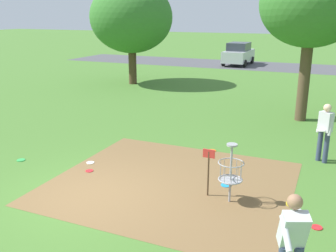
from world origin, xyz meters
name	(u,v)px	position (x,y,z in m)	size (l,w,h in m)	color
ground_plane	(88,196)	(0.00, 0.00, 0.00)	(160.00, 160.00, 0.00)	#47752D
dirt_tee_pad	(172,182)	(1.52, 1.49, 0.00)	(5.85, 5.26, 0.01)	brown
disc_golf_basket	(228,170)	(3.07, 1.07, 0.75)	(0.98, 0.58, 1.39)	#9E9EA3
player_foreground_watching	(292,242)	(4.71, -1.64, 0.99)	(0.48, 1.17, 1.71)	#384260
player_throwing	(325,130)	(4.93, 4.54, 0.97)	(0.48, 0.45, 1.71)	#384260
frisbee_near_basket	(317,227)	(5.02, 0.68, 0.01)	(0.22, 0.22, 0.02)	red
frisbee_by_tee	(90,163)	(-1.14, 1.75, 0.01)	(0.22, 0.22, 0.02)	white
frisbee_mid_grass	(89,171)	(-0.82, 1.25, 0.01)	(0.21, 0.21, 0.02)	red
frisbee_far_left	(21,160)	(-3.12, 1.11, 0.01)	(0.24, 0.24, 0.02)	green
frisbee_far_right	(226,185)	(2.83, 1.86, 0.01)	(0.26, 0.26, 0.02)	#1E93DB
frisbee_scattered_a	(212,151)	(1.77, 4.12, 0.01)	(0.25, 0.25, 0.02)	orange
tree_near_right	(131,18)	(-6.27, 13.70, 3.90)	(4.84, 4.84, 5.98)	#4C3823
tree_mid_center	(312,4)	(3.94, 9.03, 4.46)	(3.84, 3.84, 6.13)	brown
parking_lot_strip	(268,66)	(0.00, 25.25, 0.00)	(36.00, 6.00, 0.01)	#4C4C51
parked_car_leftmost	(239,54)	(-2.51, 25.20, 0.92)	(2.03, 4.23, 1.84)	#B2B7BC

